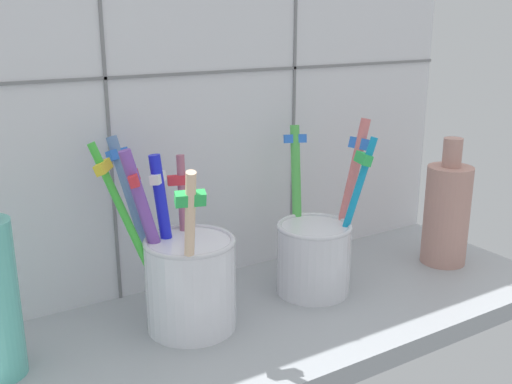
# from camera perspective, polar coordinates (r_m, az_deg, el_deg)

# --- Properties ---
(counter_slab) EXTENTS (0.64, 0.22, 0.02)m
(counter_slab) POSITION_cam_1_polar(r_m,az_deg,el_deg) (0.60, 0.93, -12.43)
(counter_slab) COLOR #9EA3A8
(counter_slab) RESTS_ON ground
(tile_wall_back) EXTENTS (0.64, 0.02, 0.45)m
(tile_wall_back) POSITION_cam_1_polar(r_m,az_deg,el_deg) (0.63, -4.98, 9.78)
(tile_wall_back) COLOR white
(tile_wall_back) RESTS_ON ground
(toothbrush_cup_left) EXTENTS (0.12, 0.14, 0.18)m
(toothbrush_cup_left) POSITION_cam_1_polar(r_m,az_deg,el_deg) (0.55, -6.64, -7.87)
(toothbrush_cup_left) COLOR white
(toothbrush_cup_left) RESTS_ON counter_slab
(toothbrush_cup_right) EXTENTS (0.11, 0.10, 0.18)m
(toothbrush_cup_right) POSITION_cam_1_polar(r_m,az_deg,el_deg) (0.62, 5.65, -5.61)
(toothbrush_cup_right) COLOR silver
(toothbrush_cup_right) RESTS_ON counter_slab
(ceramic_vase) EXTENTS (0.05, 0.05, 0.15)m
(ceramic_vase) POSITION_cam_1_polar(r_m,az_deg,el_deg) (0.72, 17.92, -1.94)
(ceramic_vase) COLOR tan
(ceramic_vase) RESTS_ON counter_slab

